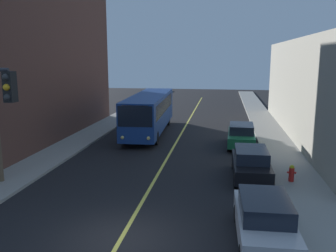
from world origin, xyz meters
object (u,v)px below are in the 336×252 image
(parked_car_black, at_px, (251,163))
(fire_hydrant, at_px, (292,173))
(city_bus, at_px, (150,111))
(parked_car_green, at_px, (241,135))
(parked_car_silver, at_px, (264,219))

(parked_car_black, distance_m, fire_hydrant, 2.04)
(parked_car_black, bearing_deg, city_bus, 125.47)
(city_bus, xyz_separation_m, parked_car_green, (7.34, -3.72, -0.98))
(city_bus, xyz_separation_m, fire_hydrant, (9.50, -11.09, -1.23))
(fire_hydrant, bearing_deg, parked_car_green, 106.36)
(parked_car_silver, bearing_deg, city_bus, 113.67)
(parked_car_silver, relative_size, fire_hydrant, 5.29)
(fire_hydrant, bearing_deg, parked_car_silver, -107.84)
(city_bus, relative_size, fire_hydrant, 14.56)
(parked_car_silver, height_order, parked_car_black, same)
(parked_car_silver, distance_m, parked_car_black, 6.60)
(parked_car_black, distance_m, parked_car_green, 6.87)
(city_bus, xyz_separation_m, parked_car_silver, (7.54, -17.19, -0.98))
(parked_car_black, bearing_deg, parked_car_silver, -90.08)
(parked_car_silver, height_order, parked_car_green, same)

